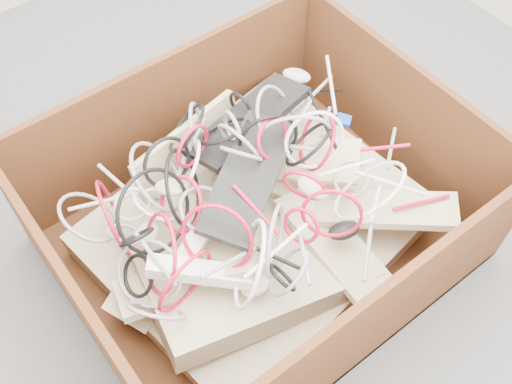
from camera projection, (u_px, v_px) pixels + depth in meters
ground at (246, 188)px, 2.26m from camera, size 3.00×3.00×0.00m
cardboard_box at (255, 229)px, 2.00m from camera, size 1.24×1.04×0.52m
keyboard_pile at (256, 198)px, 1.89m from camera, size 1.07×0.82×0.37m
mice_scatter at (257, 195)px, 1.81m from camera, size 0.86×0.65×0.18m
power_strip_left at (205, 226)px, 1.74m from camera, size 0.29×0.16×0.12m
power_strip_right at (199, 272)px, 1.66m from camera, size 0.26×0.23×0.10m
vga_plug at (344, 120)px, 1.98m from camera, size 0.06×0.06×0.03m
cable_tangle at (226, 191)px, 1.76m from camera, size 1.08×0.78×0.45m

